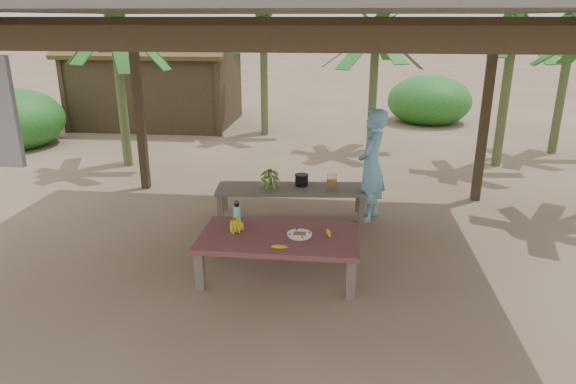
# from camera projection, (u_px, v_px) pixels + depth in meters

# --- Properties ---
(ground) EXTENTS (80.00, 80.00, 0.00)m
(ground) POSITION_uv_depth(u_px,v_px,m) (291.00, 251.00, 6.56)
(ground) COLOR brown
(ground) RESTS_ON ground
(pavilion) EXTENTS (6.60, 5.60, 2.95)m
(pavilion) POSITION_uv_depth(u_px,v_px,m) (291.00, 23.00, 5.65)
(pavilion) COLOR black
(pavilion) RESTS_ON ground
(work_table) EXTENTS (1.81, 1.01, 0.50)m
(work_table) POSITION_uv_depth(u_px,v_px,m) (279.00, 240.00, 5.83)
(work_table) COLOR brown
(work_table) RESTS_ON ground
(bench) EXTENTS (2.24, 0.79, 0.45)m
(bench) POSITION_uv_depth(u_px,v_px,m) (291.00, 191.00, 7.61)
(bench) COLOR brown
(bench) RESTS_ON ground
(ripe_banana_bunch) EXTENTS (0.27, 0.23, 0.16)m
(ripe_banana_bunch) POSITION_uv_depth(u_px,v_px,m) (232.00, 224.00, 5.93)
(ripe_banana_bunch) COLOR yellow
(ripe_banana_bunch) RESTS_ON work_table
(plate) EXTENTS (0.28, 0.28, 0.04)m
(plate) POSITION_uv_depth(u_px,v_px,m) (300.00, 235.00, 5.78)
(plate) COLOR white
(plate) RESTS_ON work_table
(loose_banana_front) EXTENTS (0.18, 0.10, 0.04)m
(loose_banana_front) POSITION_uv_depth(u_px,v_px,m) (279.00, 247.00, 5.46)
(loose_banana_front) COLOR yellow
(loose_banana_front) RESTS_ON work_table
(loose_banana_side) EXTENTS (0.08, 0.17, 0.04)m
(loose_banana_side) POSITION_uv_depth(u_px,v_px,m) (329.00, 233.00, 5.81)
(loose_banana_side) COLOR yellow
(loose_banana_side) RESTS_ON work_table
(water_flask) EXTENTS (0.08, 0.08, 0.30)m
(water_flask) POSITION_uv_depth(u_px,v_px,m) (237.00, 214.00, 6.07)
(water_flask) COLOR #40C8C7
(water_flask) RESTS_ON work_table
(green_banana_stalk) EXTENTS (0.28, 0.28, 0.29)m
(green_banana_stalk) POSITION_uv_depth(u_px,v_px,m) (270.00, 178.00, 7.55)
(green_banana_stalk) COLOR #598C2D
(green_banana_stalk) RESTS_ON bench
(cooking_pot) EXTENTS (0.20, 0.20, 0.17)m
(cooking_pot) POSITION_uv_depth(u_px,v_px,m) (302.00, 180.00, 7.66)
(cooking_pot) COLOR black
(cooking_pot) RESTS_ON bench
(skewer_rack) EXTENTS (0.19, 0.10, 0.24)m
(skewer_rack) POSITION_uv_depth(u_px,v_px,m) (332.00, 181.00, 7.49)
(skewer_rack) COLOR #A57F47
(skewer_rack) RESTS_ON bench
(woman) EXTENTS (0.55, 0.69, 1.64)m
(woman) POSITION_uv_depth(u_px,v_px,m) (371.00, 166.00, 7.36)
(woman) COLOR #7BC1E9
(woman) RESTS_ON ground
(hut) EXTENTS (4.40, 3.43, 2.85)m
(hut) POSITION_uv_depth(u_px,v_px,m) (160.00, 84.00, 14.19)
(hut) COLOR black
(hut) RESTS_ON ground
(banana_plant_ne) EXTENTS (1.80, 1.80, 3.12)m
(banana_plant_ne) POSITION_uv_depth(u_px,v_px,m) (514.00, 29.00, 9.52)
(banana_plant_ne) COLOR #596638
(banana_plant_ne) RESTS_ON ground
(banana_plant_n) EXTENTS (1.80, 1.80, 2.81)m
(banana_plant_n) POSITION_uv_depth(u_px,v_px,m) (376.00, 43.00, 10.85)
(banana_plant_n) COLOR #596638
(banana_plant_n) RESTS_ON ground
(banana_plant_nw) EXTENTS (1.80, 1.80, 3.07)m
(banana_plant_nw) POSITION_uv_depth(u_px,v_px,m) (263.00, 29.00, 12.26)
(banana_plant_nw) COLOR #596638
(banana_plant_nw) RESTS_ON ground
(banana_plant_w) EXTENTS (1.80, 1.80, 3.02)m
(banana_plant_w) POSITION_uv_depth(u_px,v_px,m) (115.00, 35.00, 9.57)
(banana_plant_w) COLOR #596638
(banana_plant_w) RESTS_ON ground
(banana_plant_far) EXTENTS (1.80, 1.80, 3.14)m
(banana_plant_far) POSITION_uv_depth(u_px,v_px,m) (573.00, 27.00, 10.48)
(banana_plant_far) COLOR #596638
(banana_plant_far) RESTS_ON ground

